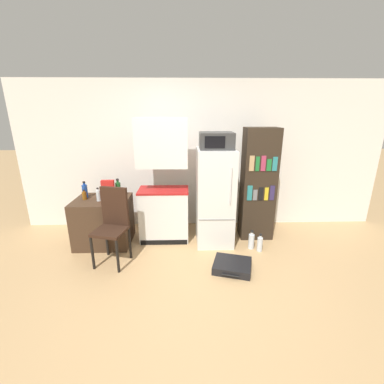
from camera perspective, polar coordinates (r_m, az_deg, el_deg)
The scene contains 16 objects.
ground_plane at distance 3.24m, azimuth 0.51°, elevation -21.31°, with size 24.00×24.00×0.00m, color tan.
wall_back at distance 4.60m, azimuth 2.17°, elevation 7.96°, with size 6.40×0.10×2.55m.
side_table at distance 4.33m, azimuth -19.02°, elevation -6.14°, with size 0.83×0.69×0.74m.
kitchen_hutch at distance 4.07m, azimuth -6.41°, elevation 1.41°, with size 0.79×0.47×1.95m.
refrigerator at distance 4.04m, azimuth 5.08°, elevation -1.11°, with size 0.56×0.68×1.51m.
microwave at distance 3.85m, azimuth 5.43°, elevation 11.31°, with size 0.49×0.42×0.24m.
bookshelf at distance 4.28m, azimuth 14.48°, elevation 1.57°, with size 0.52×0.36×1.80m.
bottle_green_tall at distance 4.19m, azimuth -16.08°, elevation 0.56°, with size 0.08×0.08×0.30m.
bottle_clear_short at distance 4.11m, azimuth -20.10°, elevation -0.71°, with size 0.06×0.06×0.21m.
bottle_amber_beer at distance 4.27m, azimuth -22.81°, elevation -0.70°, with size 0.07×0.07×0.16m.
bottle_blue_soda at distance 4.36m, azimuth -22.71°, elevation 0.27°, with size 0.08×0.08×0.26m.
cereal_box at distance 4.13m, azimuth -18.13°, elevation 0.49°, with size 0.19×0.07×0.30m.
chair at distance 3.69m, azimuth -17.18°, elevation -5.89°, with size 0.48×0.49×1.06m.
suitcase_large_flat at distance 3.63m, azimuth 8.94°, elevation -15.88°, with size 0.59×0.54×0.10m.
water_bottle_front at distance 4.09m, azimuth 14.84°, elevation -11.07°, with size 0.08×0.08×0.28m.
water_bottle_middle at distance 4.13m, azimuth 13.04°, elevation -10.54°, with size 0.09×0.09×0.30m.
Camera 1 is at (-0.10, -2.53, 2.03)m, focal length 24.00 mm.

